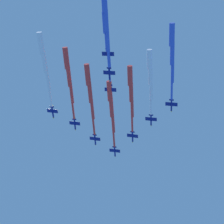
% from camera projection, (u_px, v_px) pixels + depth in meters
% --- Properties ---
extents(jet_lead, '(61.01, 19.45, 4.37)m').
position_uv_depth(jet_lead, '(111.00, 107.00, 219.92)').
color(jet_lead, navy).
extents(jet_port_inner, '(61.98, 19.70, 4.47)m').
position_uv_depth(jet_port_inner, '(90.00, 92.00, 212.94)').
color(jet_port_inner, navy).
extents(jet_starboard_inner, '(58.59, 19.55, 4.44)m').
position_uv_depth(jet_starboard_inner, '(131.00, 92.00, 214.25)').
color(jet_starboard_inner, navy).
extents(jet_port_mid, '(60.78, 20.07, 4.41)m').
position_uv_depth(jet_port_mid, '(69.00, 76.00, 210.42)').
color(jet_port_mid, navy).
extents(jet_starboard_mid, '(56.22, 18.34, 4.40)m').
position_uv_depth(jet_starboard_mid, '(150.00, 76.00, 210.13)').
color(jet_starboard_mid, navy).
extents(jet_port_outer, '(59.81, 19.36, 4.45)m').
position_uv_depth(jet_port_outer, '(44.00, 62.00, 202.53)').
color(jet_port_outer, navy).
extents(jet_starboard_outer, '(60.26, 19.27, 4.45)m').
position_uv_depth(jet_starboard_outer, '(172.00, 54.00, 200.08)').
color(jet_starboard_outer, navy).
extents(jet_trail_port, '(56.97, 18.81, 4.39)m').
position_uv_depth(jet_trail_port, '(107.00, 41.00, 199.02)').
color(jet_trail_port, navy).
extents(jet_trail_starboard, '(57.16, 19.31, 4.47)m').
position_uv_depth(jet_trail_starboard, '(106.00, 21.00, 192.75)').
color(jet_trail_starboard, navy).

